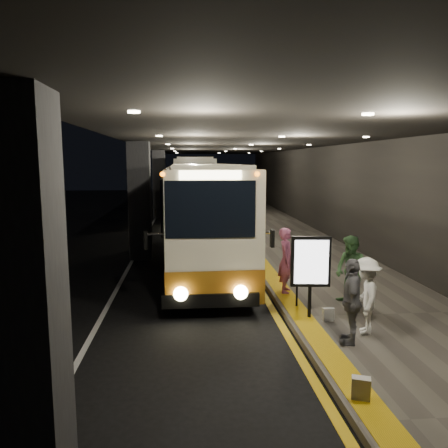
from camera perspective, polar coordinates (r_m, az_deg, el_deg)
name	(u,v)px	position (r m, az deg, el deg)	size (l,w,h in m)	color
ground	(179,287)	(13.09, -5.87, -8.16)	(90.00, 90.00, 0.00)	black
lane_line_white	(136,253)	(18.06, -11.36, -3.71)	(0.12, 50.00, 0.01)	silver
kerb_stripe_yellow	(238,251)	(18.06, 1.86, -3.55)	(0.18, 50.00, 0.01)	gold
sidewalk	(295,248)	(18.48, 9.28, -3.17)	(4.50, 50.00, 0.15)	#514C44
tactile_strip	(250,247)	(18.10, 3.44, -3.05)	(0.50, 50.00, 0.01)	gold
terminal_wall	(350,178)	(18.83, 16.17, 5.80)	(0.10, 50.00, 6.00)	black
support_columns	(140,201)	(16.72, -10.92, 2.97)	(0.80, 24.80, 4.40)	black
canopy	(242,138)	(17.73, 2.42, 11.16)	(9.00, 50.00, 0.40)	black
coach_main	(202,219)	(15.30, -2.91, 0.65)	(2.53, 11.24, 3.49)	beige
coach_second	(194,187)	(31.92, -3.94, 4.85)	(2.59, 12.22, 3.84)	beige
coach_third	(194,181)	(42.45, -3.90, 5.64)	(2.81, 12.16, 3.81)	beige
passenger_boarding	(286,260)	(11.91, 8.13, -4.72)	(0.64, 0.42, 1.76)	#B85685
passenger_waiting_green	(351,271)	(11.17, 16.22, -5.91)	(0.84, 0.52, 1.73)	#3B693A
passenger_waiting_white	(366,296)	(9.52, 18.04, -8.88)	(1.03, 0.48, 1.59)	silver
passenger_waiting_grey	(351,301)	(8.92, 16.30, -9.63)	(0.99, 0.51, 1.68)	#535358
bag_polka	(328,315)	(10.14, 13.44, -11.45)	(0.25, 0.11, 0.30)	black
bag_plain	(361,388)	(7.23, 17.45, -19.80)	(0.27, 0.16, 0.34)	#B9B3AE
info_sign	(311,263)	(9.99, 11.26, -5.04)	(0.89, 0.21, 1.87)	black
stanchion_post	(297,287)	(10.87, 9.51, -8.07)	(0.05, 0.05, 1.00)	black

